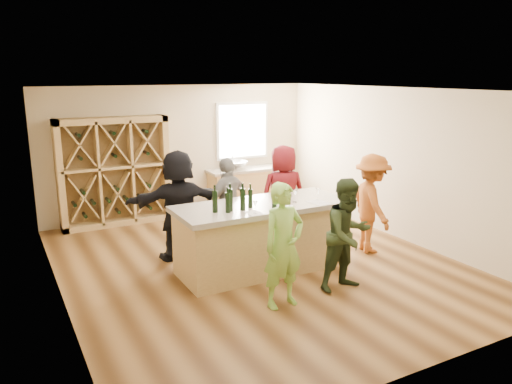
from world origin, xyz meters
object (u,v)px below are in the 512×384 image
person_far_mid (228,205)px  wine_bottle_e (250,198)px  person_near_right (348,235)px  tasting_counter_base (262,239)px  sink (236,165)px  person_near_left (283,246)px  wine_rack (114,172)px  wine_bottle_c (230,200)px  wine_bottle_a (215,201)px  wine_bottle_b (228,202)px  person_server (372,204)px  wine_bottle_f (274,198)px  person_far_right (283,194)px  wine_bottle_d (243,199)px  person_far_left (179,205)px

person_far_mid → wine_bottle_e: bearing=60.7°
person_near_right → person_far_mid: bearing=105.2°
tasting_counter_base → wine_bottle_e: bearing=-155.4°
sink → person_near_left: bearing=-108.9°
wine_rack → person_far_mid: (1.38, -2.47, -0.28)m
wine_bottle_c → wine_bottle_a: bearing=169.9°
tasting_counter_base → wine_bottle_b: 1.01m
person_near_left → person_server: (2.43, 1.08, 0.02)m
wine_bottle_e → wine_bottle_f: 0.36m
sink → wine_bottle_b: size_ratio=1.81×
person_near_left → person_far_mid: bearing=78.2°
wine_bottle_c → person_far_right: person_far_right is taller
tasting_counter_base → person_far_right: bearing=45.5°
wine_bottle_b → wine_bottle_f: size_ratio=1.00×
wine_bottle_c → person_near_left: person_near_left is taller
tasting_counter_base → wine_bottle_a: 1.12m
wine_bottle_b → wine_bottle_e: bearing=11.7°
wine_bottle_d → wine_bottle_e: bearing=23.8°
person_far_left → wine_rack: bearing=-70.4°
person_server → wine_bottle_f: (-2.02, -0.14, 0.37)m
sink → person_near_right: (-0.52, -4.68, -0.20)m
person_far_right → person_far_left: (-1.99, 0.05, 0.03)m
wine_bottle_a → person_near_left: (0.47, -1.13, -0.40)m
wine_bottle_a → wine_bottle_d: bearing=-11.8°
tasting_counter_base → wine_bottle_d: 0.88m
wine_bottle_b → wine_bottle_c: wine_bottle_c is taller
tasting_counter_base → person_near_right: bearing=-59.3°
wine_bottle_a → wine_bottle_f: bearing=-12.3°
wine_bottle_f → tasting_counter_base: bearing=99.5°
person_far_left → wine_bottle_f: size_ratio=6.16×
person_far_mid → wine_rack: bearing=-81.2°
wine_bottle_b → person_far_mid: bearing=64.7°
tasting_counter_base → person_server: person_server is taller
wine_bottle_b → person_server: person_server is taller
wine_bottle_c → person_far_right: (1.64, 1.19, -0.35)m
sink → wine_bottle_a: (-2.08, -3.57, 0.23)m
wine_bottle_a → person_near_right: (1.56, -1.11, -0.43)m
person_server → wine_bottle_a: bearing=105.3°
person_far_right → person_near_right: bearing=90.9°
wine_rack → person_far_left: size_ratio=1.19×
tasting_counter_base → wine_bottle_a: size_ratio=7.98×
wine_rack → wine_bottle_d: 3.87m
wine_bottle_a → person_far_left: 1.25m
sink → person_near_left: size_ratio=0.32×
person_near_right → wine_bottle_f: size_ratio=5.44×
person_near_right → wine_bottle_f: person_near_right is taller
wine_rack → person_far_right: (2.48, -2.49, -0.20)m
wine_rack → wine_bottle_d: bearing=-74.6°
wine_bottle_c → person_far_left: bearing=105.9°
wine_rack → person_far_mid: size_ratio=1.33×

